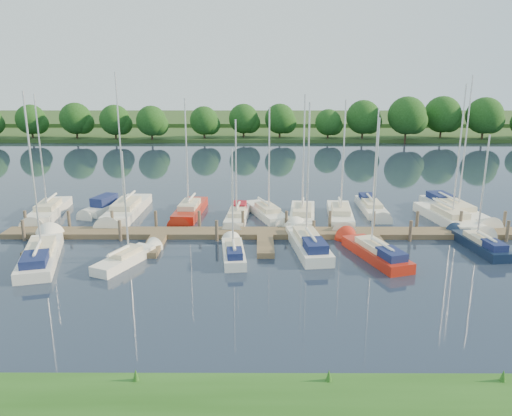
{
  "coord_description": "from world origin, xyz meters",
  "views": [
    {
      "loc": [
        -0.56,
        -28.57,
        12.17
      ],
      "look_at": [
        -0.68,
        8.0,
        2.2
      ],
      "focal_mm": 35.0,
      "sensor_mm": 36.0,
      "label": 1
    }
  ],
  "objects_px": {
    "sailboat_n_5": "(268,214)",
    "sailboat_n_0": "(49,213)",
    "motorboat": "(104,208)",
    "dock": "(265,236)",
    "sailboat_s_2": "(233,253)"
  },
  "relations": [
    {
      "from": "sailboat_n_5",
      "to": "sailboat_n_0",
      "type": "bearing_deg",
      "value": -21.14
    },
    {
      "from": "motorboat",
      "to": "sailboat_n_5",
      "type": "xyz_separation_m",
      "value": [
        14.76,
        -1.64,
        -0.1
      ]
    },
    {
      "from": "dock",
      "to": "sailboat_n_5",
      "type": "xyz_separation_m",
      "value": [
        0.33,
        5.77,
        0.07
      ]
    },
    {
      "from": "motorboat",
      "to": "sailboat_s_2",
      "type": "xyz_separation_m",
      "value": [
        12.24,
        -11.49,
        -0.05
      ]
    },
    {
      "from": "dock",
      "to": "motorboat",
      "type": "bearing_deg",
      "value": 152.85
    },
    {
      "from": "dock",
      "to": "sailboat_n_5",
      "type": "bearing_deg",
      "value": 86.76
    },
    {
      "from": "sailboat_n_0",
      "to": "motorboat",
      "type": "relative_size",
      "value": 1.97
    },
    {
      "from": "dock",
      "to": "sailboat_n_0",
      "type": "relative_size",
      "value": 3.65
    },
    {
      "from": "dock",
      "to": "sailboat_s_2",
      "type": "height_order",
      "value": "sailboat_s_2"
    },
    {
      "from": "sailboat_n_0",
      "to": "sailboat_n_5",
      "type": "distance_m",
      "value": 19.25
    },
    {
      "from": "sailboat_n_0",
      "to": "sailboat_s_2",
      "type": "xyz_separation_m",
      "value": [
        16.72,
        -10.23,
        0.04
      ]
    },
    {
      "from": "motorboat",
      "to": "sailboat_s_2",
      "type": "relative_size",
      "value": 0.72
    },
    {
      "from": "dock",
      "to": "sailboat_s_2",
      "type": "xyz_separation_m",
      "value": [
        -2.19,
        -4.09,
        0.12
      ]
    },
    {
      "from": "sailboat_n_0",
      "to": "sailboat_s_2",
      "type": "height_order",
      "value": "sailboat_n_0"
    },
    {
      "from": "motorboat",
      "to": "sailboat_n_5",
      "type": "height_order",
      "value": "sailboat_n_5"
    }
  ]
}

